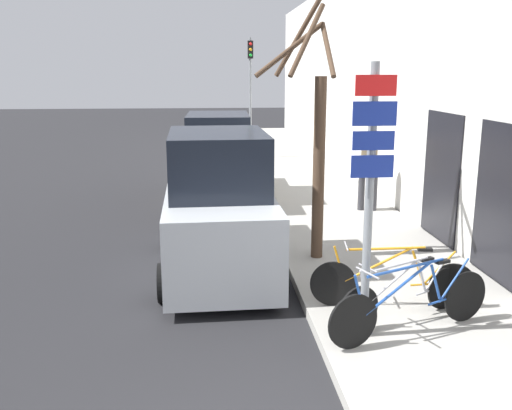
% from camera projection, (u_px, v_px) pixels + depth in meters
% --- Properties ---
extents(ground_plane, '(80.00, 80.00, 0.00)m').
position_uv_depth(ground_plane, '(222.00, 205.00, 14.96)').
color(ground_plane, black).
extents(sidewalk_curb, '(3.20, 32.00, 0.15)m').
position_uv_depth(sidewalk_curb, '(302.00, 181.00, 17.88)').
color(sidewalk_curb, '#9E9B93').
rests_on(sidewalk_curb, ground).
extents(building_facade, '(0.23, 32.00, 6.50)m').
position_uv_depth(building_facade, '(361.00, 78.00, 17.23)').
color(building_facade, silver).
rests_on(building_facade, ground).
extents(signpost, '(0.52, 0.13, 3.40)m').
position_uv_depth(signpost, '(370.00, 190.00, 6.82)').
color(signpost, gray).
rests_on(signpost, sidewalk_curb).
extents(bicycle_0, '(2.36, 0.92, 0.96)m').
position_uv_depth(bicycle_0, '(412.00, 304.00, 7.22)').
color(bicycle_0, black).
rests_on(bicycle_0, sidewalk_curb).
extents(bicycle_1, '(1.96, 0.87, 0.84)m').
position_uv_depth(bicycle_1, '(404.00, 294.00, 7.67)').
color(bicycle_1, black).
rests_on(bicycle_1, sidewalk_curb).
extents(bicycle_2, '(2.32, 0.49, 0.91)m').
position_uv_depth(bicycle_2, '(393.00, 281.00, 8.06)').
color(bicycle_2, black).
rests_on(bicycle_2, sidewalk_curb).
extents(parked_car_0, '(2.06, 4.44, 2.46)m').
position_uv_depth(parked_car_0, '(218.00, 210.00, 9.84)').
color(parked_car_0, '#B2B7BC').
rests_on(parked_car_0, ground).
extents(parked_car_1, '(2.06, 4.75, 2.35)m').
position_uv_depth(parked_car_1, '(218.00, 162.00, 15.14)').
color(parked_car_1, gray).
rests_on(parked_car_1, ground).
extents(pedestrian_near, '(0.44, 0.39, 1.74)m').
position_uv_depth(pedestrian_near, '(369.00, 169.00, 13.58)').
color(pedestrian_near, '#333338').
rests_on(pedestrian_near, sidewalk_curb).
extents(street_tree, '(1.26, 1.21, 4.56)m').
position_uv_depth(street_tree, '(316.00, 143.00, 9.84)').
color(street_tree, '#4C3828').
rests_on(street_tree, sidewalk_curb).
extents(traffic_light, '(0.20, 0.30, 4.50)m').
position_uv_depth(traffic_light, '(250.00, 82.00, 21.45)').
color(traffic_light, gray).
rests_on(traffic_light, sidewalk_curb).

